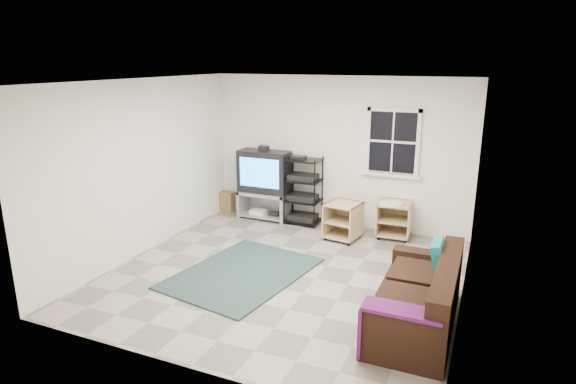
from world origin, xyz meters
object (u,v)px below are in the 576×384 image
at_px(tv_unit, 264,179).
at_px(sofa, 419,301).
at_px(av_rack, 303,195).
at_px(side_table_right, 394,217).
at_px(side_table_left, 344,219).

bearing_deg(tv_unit, sofa, -40.10).
xyz_separation_m(tv_unit, sofa, (3.20, -2.69, -0.45)).
relative_size(av_rack, side_table_right, 1.98).
distance_m(tv_unit, side_table_left, 1.75).
distance_m(av_rack, sofa, 3.65).
relative_size(side_table_left, sofa, 0.33).
bearing_deg(side_table_left, av_rack, 154.36).
height_order(tv_unit, side_table_left, tv_unit).
bearing_deg(av_rack, tv_unit, -179.00).
xyz_separation_m(tv_unit, side_table_left, (1.65, -0.41, -0.43)).
distance_m(tv_unit, sofa, 4.20).
bearing_deg(sofa, tv_unit, 139.90).
relative_size(side_table_right, sofa, 0.33).
height_order(tv_unit, sofa, tv_unit).
distance_m(side_table_left, sofa, 2.75).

